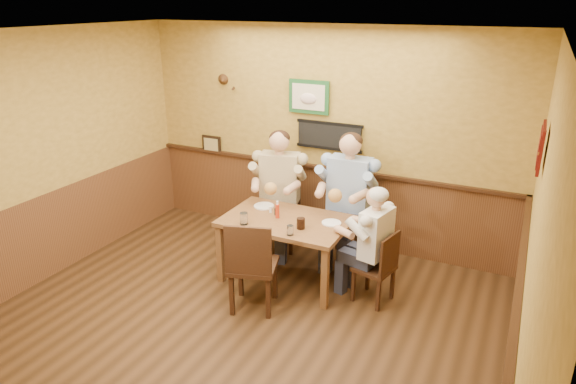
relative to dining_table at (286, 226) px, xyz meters
name	(u,v)px	position (x,y,z in m)	size (l,w,h in m)	color
room	(238,170)	(0.09, -1.14, 1.03)	(5.02, 5.03, 2.81)	#33200F
dining_table	(286,226)	(0.00, 0.00, 0.00)	(1.40, 0.90, 0.75)	brown
chair_back_left	(280,212)	(-0.42, 0.69, -0.16)	(0.46, 0.46, 0.99)	#3C2313
chair_back_right	(348,221)	(0.48, 0.76, -0.15)	(0.47, 0.47, 1.02)	#3C2313
chair_right_end	(374,266)	(1.05, -0.02, -0.25)	(0.38, 0.38, 0.81)	#3C2313
chair_near_side	(253,263)	(-0.04, -0.68, -0.15)	(0.47, 0.47, 1.02)	#3C2313
diner_tan_shirt	(280,197)	(-0.42, 0.69, 0.05)	(0.65, 0.65, 1.41)	#C7B489
diner_blue_polo	(349,205)	(0.48, 0.76, 0.07)	(0.67, 0.67, 1.46)	#8DA9D3
diner_white_elder	(375,252)	(1.05, -0.02, -0.08)	(0.54, 0.54, 1.16)	white
water_glass_left	(244,219)	(-0.35, -0.33, 0.16)	(0.09, 0.09, 0.13)	silver
water_glass_mid	(290,230)	(0.22, -0.35, 0.15)	(0.07, 0.07, 0.11)	silver
cola_tumbler	(301,223)	(0.26, -0.16, 0.15)	(0.09, 0.09, 0.12)	black
hot_sauce_bottle	(277,210)	(-0.10, -0.01, 0.18)	(0.04, 0.04, 0.18)	red
salt_shaker	(270,209)	(-0.24, 0.09, 0.13)	(0.03, 0.03, 0.08)	white
pepper_shaker	(276,212)	(-0.16, 0.06, 0.13)	(0.03, 0.03, 0.08)	black
plate_far_left	(264,206)	(-0.40, 0.22, 0.10)	(0.24, 0.24, 0.02)	white
plate_far_right	(331,223)	(0.51, 0.11, 0.10)	(0.21, 0.21, 0.01)	white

